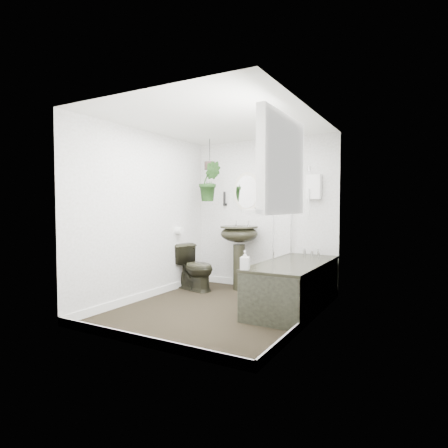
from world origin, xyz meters
The scene contains 22 objects.
floor centered at (0.00, 0.00, -0.01)m, with size 2.30×2.80×0.02m, color black.
ceiling centered at (0.00, 0.00, 2.31)m, with size 2.30×2.80×0.02m, color white.
wall_back centered at (0.00, 1.41, 1.15)m, with size 2.30×0.02×2.30m, color white.
wall_front centered at (0.00, -1.41, 1.15)m, with size 2.30×0.02×2.30m, color white.
wall_left centered at (-1.16, 0.00, 1.15)m, with size 0.02×2.80×2.30m, color white.
wall_right centered at (1.16, 0.00, 1.15)m, with size 0.02×2.80×2.30m, color white.
skirting centered at (0.00, 0.00, 0.05)m, with size 2.30×2.80×0.10m, color white.
bathtub centered at (0.80, 0.50, 0.29)m, with size 0.72×1.72×0.58m, color black, non-canonical shape.
bath_screen centered at (0.47, 0.99, 1.28)m, with size 0.04×0.72×1.40m, color silver, non-canonical shape.
shower_box centered at (0.80, 1.34, 1.55)m, with size 0.20×0.10×0.35m, color white.
oval_mirror centered at (-0.27, 1.37, 1.50)m, with size 0.46×0.03×0.62m, color beige.
wall_sconce centered at (-0.67, 1.36, 1.40)m, with size 0.04×0.04×0.22m, color black.
toilet_roll_holder centered at (-1.10, 0.70, 0.90)m, with size 0.11×0.11×0.11m, color white.
window_recess centered at (1.09, -0.70, 1.65)m, with size 0.08×1.00×0.90m, color white.
window_sill centered at (1.02, -0.70, 1.23)m, with size 0.18×1.00×0.04m, color white.
window_blinds centered at (1.04, -0.70, 1.65)m, with size 0.01×0.86×0.76m, color white.
toilet centered at (-0.85, 0.77, 0.34)m, with size 0.39×0.68×0.69m, color black.
pedestal_sink centered at (-0.27, 1.10, 0.49)m, with size 0.57×0.49×0.98m, color black, non-canonical shape.
sill_plant centered at (0.97, -0.60, 1.37)m, with size 0.21×0.19×0.24m, color black.
hanging_plant centered at (-0.70, 0.95, 1.65)m, with size 0.33×0.27×0.60m, color black.
soap_bottle centered at (0.51, -0.29, 0.68)m, with size 0.09×0.10×0.21m, color #312424.
hanging_pot centered at (-0.70, 0.95, 1.89)m, with size 0.16×0.16×0.12m, color #332520.
Camera 1 is at (2.30, -3.95, 1.28)m, focal length 30.00 mm.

